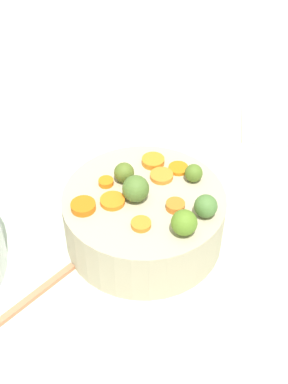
% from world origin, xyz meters
% --- Properties ---
extents(tabletop, '(2.40, 2.40, 0.02)m').
position_xyz_m(tabletop, '(0.00, 0.00, 0.01)').
color(tabletop, silver).
rests_on(tabletop, ground).
extents(serving_bowl_carrots, '(0.26, 0.26, 0.09)m').
position_xyz_m(serving_bowl_carrots, '(0.03, -0.06, 0.07)').
color(serving_bowl_carrots, '#BDAB8E').
rests_on(serving_bowl_carrots, tabletop).
extents(carrot_slice_0, '(0.05, 0.05, 0.01)m').
position_xyz_m(carrot_slice_0, '(0.07, -0.14, 0.12)').
color(carrot_slice_0, orange).
rests_on(carrot_slice_0, serving_bowl_carrots).
extents(carrot_slice_1, '(0.03, 0.03, 0.01)m').
position_xyz_m(carrot_slice_1, '(0.01, -0.12, 0.12)').
color(carrot_slice_1, orange).
rests_on(carrot_slice_1, serving_bowl_carrots).
extents(carrot_slice_2, '(0.04, 0.04, 0.01)m').
position_xyz_m(carrot_slice_2, '(-0.04, -0.01, 0.12)').
color(carrot_slice_2, orange).
rests_on(carrot_slice_2, serving_bowl_carrots).
extents(carrot_slice_3, '(0.05, 0.05, 0.01)m').
position_xyz_m(carrot_slice_3, '(-0.05, -0.05, 0.12)').
color(carrot_slice_3, orange).
rests_on(carrot_slice_3, serving_bowl_carrots).
extents(carrot_slice_4, '(0.05, 0.05, 0.01)m').
position_xyz_m(carrot_slice_4, '(0.05, -0.10, 0.12)').
color(carrot_slice_4, orange).
rests_on(carrot_slice_4, serving_bowl_carrots).
extents(carrot_slice_5, '(0.04, 0.04, 0.01)m').
position_xyz_m(carrot_slice_5, '(0.05, -0.01, 0.12)').
color(carrot_slice_5, orange).
rests_on(carrot_slice_5, serving_bowl_carrots).
extents(carrot_slice_6, '(0.04, 0.04, 0.01)m').
position_xyz_m(carrot_slice_6, '(-0.01, -0.03, 0.12)').
color(carrot_slice_6, orange).
rests_on(carrot_slice_6, serving_bowl_carrots).
extents(carrot_slice_7, '(0.04, 0.04, 0.01)m').
position_xyz_m(carrot_slice_7, '(0.10, -0.05, 0.12)').
color(carrot_slice_7, orange).
rests_on(carrot_slice_7, serving_bowl_carrots).
extents(brussels_sprout_0, '(0.04, 0.04, 0.04)m').
position_xyz_m(brussels_sprout_0, '(0.06, 0.04, 0.13)').
color(brussels_sprout_0, '#4E7838').
rests_on(brussels_sprout_0, serving_bowl_carrots).
extents(brussels_sprout_1, '(0.04, 0.04, 0.04)m').
position_xyz_m(brussels_sprout_1, '(0.10, 0.01, 0.13)').
color(brussels_sprout_1, '#5C8325').
rests_on(brussels_sprout_1, serving_bowl_carrots).
extents(brussels_sprout_2, '(0.04, 0.04, 0.04)m').
position_xyz_m(brussels_sprout_2, '(0.04, -0.07, 0.13)').
color(brussels_sprout_2, '#51732F').
rests_on(brussels_sprout_2, serving_bowl_carrots).
extents(brussels_sprout_3, '(0.03, 0.03, 0.03)m').
position_xyz_m(brussels_sprout_3, '(-0.02, 0.02, 0.13)').
color(brussels_sprout_3, '#557426').
rests_on(brussels_sprout_3, serving_bowl_carrots).
extents(brussels_sprout_4, '(0.03, 0.03, 0.03)m').
position_xyz_m(brussels_sprout_4, '(-0.00, -0.09, 0.13)').
color(brussels_sprout_4, '#596F26').
rests_on(brussels_sprout_4, serving_bowl_carrots).
extents(dish_towel, '(0.14, 0.14, 0.01)m').
position_xyz_m(dish_towel, '(-0.31, 0.17, 0.02)').
color(dish_towel, beige).
rests_on(dish_towel, tabletop).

